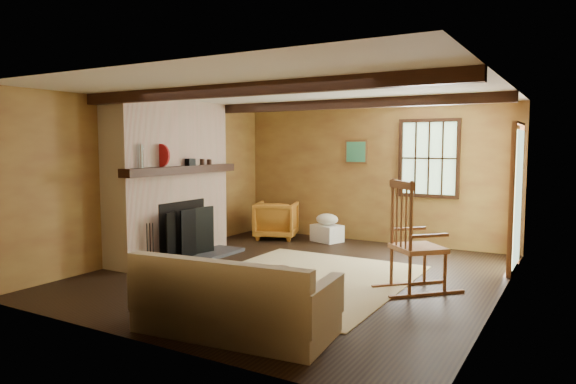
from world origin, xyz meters
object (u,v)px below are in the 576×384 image
Objects in this scene: rocking_chair at (414,244)px; sofa at (234,306)px; laundry_basket at (327,233)px; armchair at (276,220)px; fireplace at (171,186)px.

rocking_chair is 2.45m from sofa.
rocking_chair is 2.65× the size of laundry_basket.
sofa reaches higher than laundry_basket.
laundry_basket is at bearing -1.04° from rocking_chair.
laundry_basket is at bearing 170.80° from armchair.
sofa is at bearing 96.61° from armchair.
fireplace is 2.34m from armchair.
rocking_chair is 1.77× the size of armchair.
sofa is 4.82m from armchair.
armchair is at bearing -169.12° from laundry_basket.
fireplace is 4.80× the size of laundry_basket.
sofa reaches higher than armchair.
fireplace reaches higher than armchair.
armchair is at bearing 74.11° from fireplace.
sofa is (-1.02, -2.20, -0.29)m from rocking_chair.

